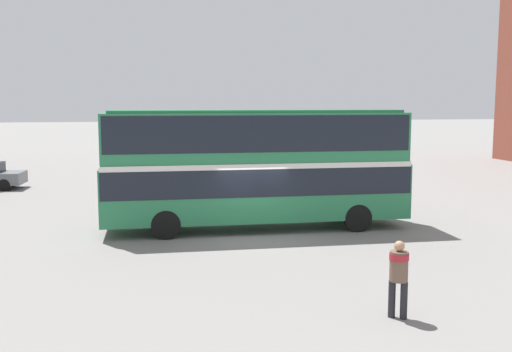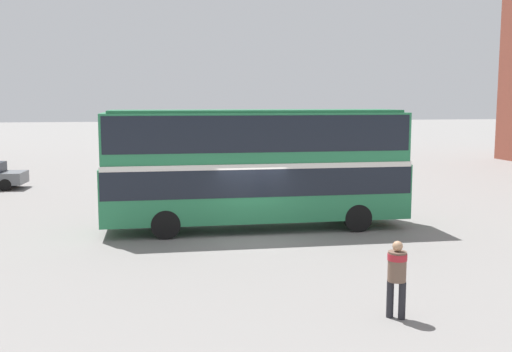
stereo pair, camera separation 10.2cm
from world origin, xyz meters
name	(u,v)px [view 2 (the right image)]	position (x,y,z in m)	size (l,w,h in m)	color
ground_plane	(252,236)	(0.00, 0.00, 0.00)	(240.00, 240.00, 0.00)	gray
double_decker_bus	(256,161)	(0.39, 1.24, 2.60)	(11.51, 2.85, 4.53)	#287A4C
pedestrian_foreground	(397,271)	(1.63, -8.64, 1.09)	(0.61, 0.61, 1.78)	#232328
parked_car_kerb_near	(293,166)	(5.70, 15.86, 0.75)	(4.37, 2.49, 1.47)	silver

